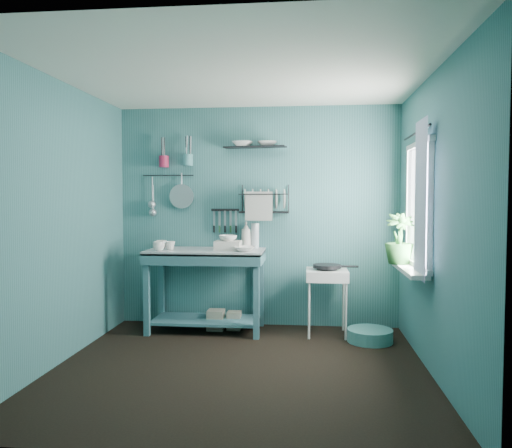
# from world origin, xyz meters

# --- Properties ---
(floor) EXTENTS (3.20, 3.20, 0.00)m
(floor) POSITION_xyz_m (0.00, 0.00, 0.00)
(floor) COLOR black
(floor) RESTS_ON ground
(ceiling) EXTENTS (3.20, 3.20, 0.00)m
(ceiling) POSITION_xyz_m (0.00, 0.00, 2.50)
(ceiling) COLOR silver
(ceiling) RESTS_ON ground
(wall_back) EXTENTS (3.20, 0.00, 3.20)m
(wall_back) POSITION_xyz_m (0.00, 1.50, 1.25)
(wall_back) COLOR #336769
(wall_back) RESTS_ON ground
(wall_front) EXTENTS (3.20, 0.00, 3.20)m
(wall_front) POSITION_xyz_m (0.00, -1.50, 1.25)
(wall_front) COLOR #336769
(wall_front) RESTS_ON ground
(wall_left) EXTENTS (0.00, 3.00, 3.00)m
(wall_left) POSITION_xyz_m (-1.60, 0.00, 1.25)
(wall_left) COLOR #336769
(wall_left) RESTS_ON ground
(wall_right) EXTENTS (0.00, 3.00, 3.00)m
(wall_right) POSITION_xyz_m (1.60, 0.00, 1.25)
(wall_right) COLOR #336769
(wall_right) RESTS_ON ground
(work_counter) EXTENTS (1.37, 0.88, 0.90)m
(work_counter) POSITION_xyz_m (-0.54, 1.17, 0.45)
(work_counter) COLOR #356671
(work_counter) RESTS_ON floor
(mug_left) EXTENTS (0.12, 0.12, 0.10)m
(mug_left) POSITION_xyz_m (-1.02, 1.01, 0.95)
(mug_left) COLOR silver
(mug_left) RESTS_ON work_counter
(mug_mid) EXTENTS (0.14, 0.14, 0.09)m
(mug_mid) POSITION_xyz_m (-0.92, 1.11, 0.95)
(mug_mid) COLOR silver
(mug_mid) RESTS_ON work_counter
(mug_right) EXTENTS (0.17, 0.17, 0.10)m
(mug_right) POSITION_xyz_m (-1.04, 1.17, 0.95)
(mug_right) COLOR silver
(mug_right) RESTS_ON work_counter
(wash_tub) EXTENTS (0.28, 0.22, 0.10)m
(wash_tub) POSITION_xyz_m (-0.29, 1.15, 0.95)
(wash_tub) COLOR beige
(wash_tub) RESTS_ON work_counter
(tub_bowl) EXTENTS (0.20, 0.19, 0.06)m
(tub_bowl) POSITION_xyz_m (-0.29, 1.15, 1.03)
(tub_bowl) COLOR silver
(tub_bowl) RESTS_ON wash_tub
(soap_bottle) EXTENTS (0.12, 0.12, 0.30)m
(soap_bottle) POSITION_xyz_m (-0.12, 1.37, 1.05)
(soap_bottle) COLOR beige
(soap_bottle) RESTS_ON work_counter
(water_bottle) EXTENTS (0.09, 0.09, 0.28)m
(water_bottle) POSITION_xyz_m (-0.02, 1.39, 1.04)
(water_bottle) COLOR silver
(water_bottle) RESTS_ON work_counter
(counter_bowl) EXTENTS (0.22, 0.22, 0.05)m
(counter_bowl) POSITION_xyz_m (-0.09, 1.02, 0.93)
(counter_bowl) COLOR silver
(counter_bowl) RESTS_ON work_counter
(hotplate_stand) EXTENTS (0.48, 0.48, 0.70)m
(hotplate_stand) POSITION_xyz_m (0.78, 1.14, 0.35)
(hotplate_stand) COLOR silver
(hotplate_stand) RESTS_ON floor
(frying_pan) EXTENTS (0.30, 0.30, 0.03)m
(frying_pan) POSITION_xyz_m (0.78, 1.14, 0.74)
(frying_pan) COLOR black
(frying_pan) RESTS_ON hotplate_stand
(knife_strip) EXTENTS (0.32, 0.06, 0.03)m
(knife_strip) POSITION_xyz_m (-0.37, 1.47, 1.33)
(knife_strip) COLOR black
(knife_strip) RESTS_ON wall_back
(dish_rack) EXTENTS (0.57, 0.30, 0.32)m
(dish_rack) POSITION_xyz_m (0.09, 1.37, 1.46)
(dish_rack) COLOR black
(dish_rack) RESTS_ON wall_back
(upper_shelf) EXTENTS (0.72, 0.28, 0.01)m
(upper_shelf) POSITION_xyz_m (-0.02, 1.40, 2.04)
(upper_shelf) COLOR black
(upper_shelf) RESTS_ON wall_back
(shelf_bowl_left) EXTENTS (0.25, 0.25, 0.06)m
(shelf_bowl_left) POSITION_xyz_m (-0.16, 1.40, 2.09)
(shelf_bowl_left) COLOR silver
(shelf_bowl_left) RESTS_ON upper_shelf
(shelf_bowl_right) EXTENTS (0.22, 0.22, 0.05)m
(shelf_bowl_right) POSITION_xyz_m (0.12, 1.40, 2.08)
(shelf_bowl_right) COLOR silver
(shelf_bowl_right) RESTS_ON upper_shelf
(utensil_cup_magenta) EXTENTS (0.11, 0.11, 0.13)m
(utensil_cup_magenta) POSITION_xyz_m (-1.07, 1.42, 1.88)
(utensil_cup_magenta) COLOR #AE2045
(utensil_cup_magenta) RESTS_ON wall_back
(utensil_cup_teal) EXTENTS (0.11, 0.11, 0.13)m
(utensil_cup_teal) POSITION_xyz_m (-0.79, 1.42, 1.90)
(utensil_cup_teal) COLOR teal
(utensil_cup_teal) RESTS_ON wall_back
(colander) EXTENTS (0.28, 0.03, 0.28)m
(colander) POSITION_xyz_m (-0.88, 1.45, 1.48)
(colander) COLOR #ACAEB4
(colander) RESTS_ON wall_back
(ladle_outer) EXTENTS (0.01, 0.01, 0.30)m
(ladle_outer) POSITION_xyz_m (-1.23, 1.46, 1.56)
(ladle_outer) COLOR #ACAEB4
(ladle_outer) RESTS_ON wall_back
(ladle_inner) EXTENTS (0.01, 0.01, 0.30)m
(ladle_inner) POSITION_xyz_m (-1.22, 1.46, 1.47)
(ladle_inner) COLOR #ACAEB4
(ladle_inner) RESTS_ON wall_back
(hook_rail) EXTENTS (0.60, 0.01, 0.01)m
(hook_rail) POSITION_xyz_m (-1.04, 1.47, 1.73)
(hook_rail) COLOR black
(hook_rail) RESTS_ON wall_back
(window_glass) EXTENTS (0.00, 1.10, 1.10)m
(window_glass) POSITION_xyz_m (1.59, 0.45, 1.40)
(window_glass) COLOR white
(window_glass) RESTS_ON wall_right
(windowsill) EXTENTS (0.16, 0.95, 0.04)m
(windowsill) POSITION_xyz_m (1.50, 0.45, 0.81)
(windowsill) COLOR silver
(windowsill) RESTS_ON wall_right
(curtain) EXTENTS (0.00, 1.35, 1.35)m
(curtain) POSITION_xyz_m (1.52, 0.15, 1.45)
(curtain) COLOR silver
(curtain) RESTS_ON wall_right
(curtain_rod) EXTENTS (0.02, 1.05, 0.02)m
(curtain_rod) POSITION_xyz_m (1.54, 0.45, 2.05)
(curtain_rod) COLOR black
(curtain_rod) RESTS_ON wall_right
(potted_plant) EXTENTS (0.29, 0.29, 0.49)m
(potted_plant) POSITION_xyz_m (1.45, 0.72, 1.07)
(potted_plant) COLOR #265F27
(potted_plant) RESTS_ON windowsill
(storage_tin_large) EXTENTS (0.18, 0.18, 0.22)m
(storage_tin_large) POSITION_xyz_m (-0.44, 1.22, 0.11)
(storage_tin_large) COLOR gray
(storage_tin_large) RESTS_ON floor
(storage_tin_small) EXTENTS (0.15, 0.15, 0.20)m
(storage_tin_small) POSITION_xyz_m (-0.24, 1.25, 0.10)
(storage_tin_small) COLOR gray
(storage_tin_small) RESTS_ON floor
(floor_basin) EXTENTS (0.46, 0.46, 0.13)m
(floor_basin) POSITION_xyz_m (1.21, 0.92, 0.07)
(floor_basin) COLOR teal
(floor_basin) RESTS_ON floor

